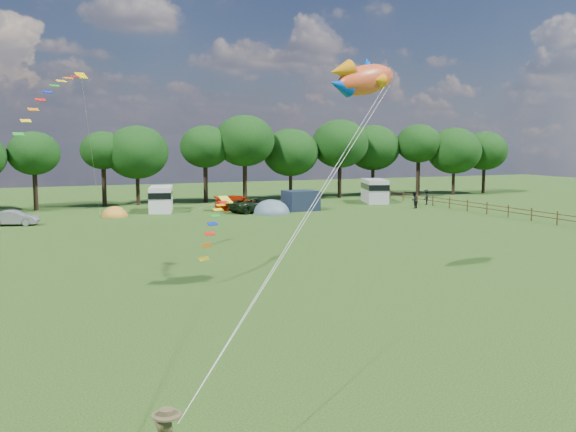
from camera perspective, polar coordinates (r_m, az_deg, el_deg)
name	(u,v)px	position (r m, az deg, el deg)	size (l,w,h in m)	color
ground_plane	(383,363)	(21.78, 8.44, -12.83)	(180.00, 180.00, 0.00)	black
tree_line	(170,149)	(74.24, -10.47, 5.92)	(102.98, 10.98, 10.27)	black
fence	(477,206)	(67.63, 16.45, 0.89)	(0.12, 33.12, 1.20)	#472D19
car_b	(14,218)	(59.79, -23.19, -0.16)	(1.39, 3.73, 1.32)	gray
car_c	(240,203)	(67.35, -4.30, 1.18)	(2.14, 5.10, 1.53)	#B01800
car_d	(256,205)	(65.24, -2.88, 1.02)	(2.58, 5.70, 1.55)	black
campervan_c	(161,198)	(67.06, -11.23, 1.57)	(3.50, 5.64, 2.57)	silver
campervan_d	(375,190)	(76.11, 7.71, 2.30)	(4.08, 6.02, 2.72)	#B8B8BA
tent_orange	(115,216)	(63.62, -15.15, -0.04)	(2.55, 2.79, 1.99)	#C48327
tent_greyblue	(271,213)	(63.98, -1.49, 0.23)	(3.76, 4.12, 2.80)	slate
awning_navy	(301,201)	(66.84, 1.13, 1.39)	(3.32, 2.70, 2.07)	#182234
fish_kite	(361,79)	(31.30, 6.51, 11.98)	(4.18, 2.06, 2.19)	#D94C23
streamer_kite_b	(57,91)	(39.29, -19.88, 10.39)	(4.35, 4.62, 3.82)	#F6C900
streamer_kite_c	(217,217)	(35.21, -6.30, -0.06)	(3.26, 4.93, 2.83)	yellow
walker_a	(414,200)	(70.18, 11.15, 1.40)	(0.87, 0.54, 1.80)	black
walker_b	(426,197)	(74.50, 12.18, 1.66)	(1.13, 0.52, 1.74)	black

